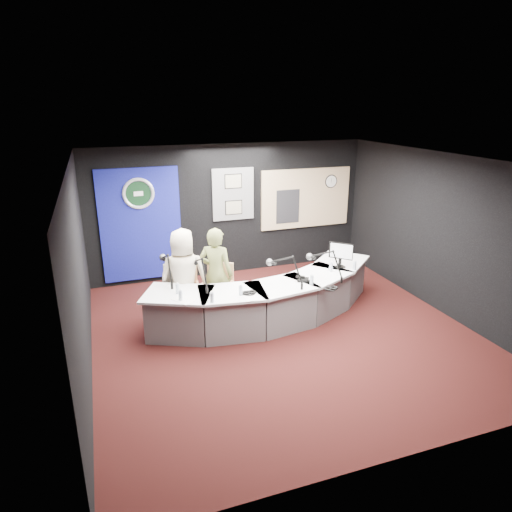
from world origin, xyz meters
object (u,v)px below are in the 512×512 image
object	(u,v)px
person_woman	(216,274)
armchair_left	(185,298)
broadcast_desk	(269,299)
armchair_right	(217,294)
person_man	(184,276)

from	to	relation	value
person_woman	armchair_left	bearing A→B (deg)	28.39
armchair_left	person_woman	bearing A→B (deg)	1.95
broadcast_desk	armchair_left	world-z (taller)	armchair_left
armchair_right	person_woman	world-z (taller)	person_woman
person_man	person_woman	xyz separation A→B (m)	(0.55, -0.05, -0.01)
broadcast_desk	armchair_right	distance (m)	0.91
broadcast_desk	person_man	bearing A→B (deg)	163.32
broadcast_desk	armchair_left	size ratio (longest dim) A/B	5.25
armchair_left	person_man	bearing A→B (deg)	0.00
broadcast_desk	person_woman	xyz separation A→B (m)	(-0.84, 0.36, 0.44)
broadcast_desk	person_woman	distance (m)	1.01
armchair_right	broadcast_desk	bearing A→B (deg)	11.42
armchair_left	person_man	xyz separation A→B (m)	(0.00, 0.00, 0.39)
armchair_right	person_man	distance (m)	0.67
armchair_left	armchair_right	bearing A→B (deg)	1.95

